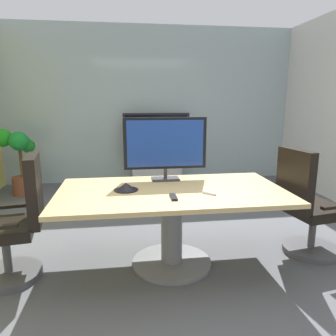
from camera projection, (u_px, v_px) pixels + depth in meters
ground_plane at (178, 256)px, 3.21m from camera, size 7.40×7.40×0.00m
wall_back_glass_partition at (150, 106)px, 6.01m from camera, size 5.49×0.10×2.87m
conference_table at (172, 209)px, 2.96m from camera, size 2.07×1.11×0.74m
office_chair_left at (16, 228)px, 2.76m from camera, size 0.63×0.61×1.09m
office_chair_right at (307, 211)px, 3.18m from camera, size 0.63×0.61×1.09m
tv_monitor at (165, 145)px, 3.21m from camera, size 0.84×0.18×0.64m
wall_display_unit at (157, 161)px, 5.88m from camera, size 1.20×0.36×1.31m
potted_plant at (18, 155)px, 5.14m from camera, size 0.60×0.56×1.10m
conference_phone at (126, 187)px, 2.89m from camera, size 0.22×0.22×0.07m
remote_control at (173, 197)px, 2.67m from camera, size 0.05×0.17×0.02m
whiteboard_marker at (209, 193)px, 2.77m from camera, size 0.10×0.11×0.02m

